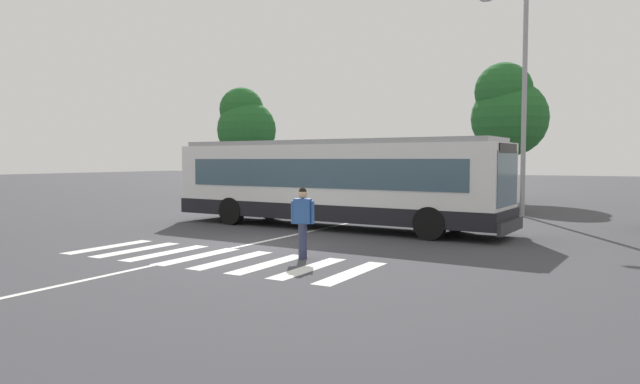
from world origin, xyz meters
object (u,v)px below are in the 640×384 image
object	(u,v)px
city_transit_bus	(333,182)
parked_car_blue	(379,192)
background_tree_right	(508,110)
twin_arm_street_lamp	(525,79)
background_tree_left	(245,124)
parked_car_charcoal	(484,196)
parked_car_black	(424,194)
pedestrian_crossing_street	(303,219)

from	to	relation	value
city_transit_bus	parked_car_blue	size ratio (longest dim) A/B	2.71
parked_car_blue	background_tree_right	bearing A→B (deg)	57.48
twin_arm_street_lamp	background_tree_left	size ratio (longest dim) A/B	1.37
twin_arm_street_lamp	background_tree_right	xyz separation A→B (m)	(-2.34, 8.54, -0.59)
parked_car_charcoal	background_tree_left	bearing A→B (deg)	167.62
city_transit_bus	twin_arm_street_lamp	xyz separation A→B (m)	(5.09, 7.50, 4.18)
parked_car_charcoal	background_tree_right	size ratio (longest dim) A/B	0.57
parked_car_blue	parked_car_black	world-z (taller)	same
parked_car_black	twin_arm_street_lamp	bearing A→B (deg)	-5.98
city_transit_bus	background_tree_right	size ratio (longest dim) A/B	1.58
pedestrian_crossing_street	parked_car_blue	size ratio (longest dim) A/B	0.38
parked_car_charcoal	pedestrian_crossing_street	bearing A→B (deg)	-93.94
twin_arm_street_lamp	background_tree_left	world-z (taller)	twin_arm_street_lamp
background_tree_right	background_tree_left	bearing A→B (deg)	-164.05
twin_arm_street_lamp	background_tree_right	distance (m)	8.87
city_transit_bus	pedestrian_crossing_street	bearing A→B (deg)	-68.48
parked_car_black	city_transit_bus	bearing A→B (deg)	-94.28
pedestrian_crossing_street	background_tree_left	bearing A→B (deg)	130.04
city_transit_bus	parked_car_blue	bearing A→B (deg)	102.91
parked_car_blue	background_tree_right	distance (m)	9.83
background_tree_left	twin_arm_street_lamp	bearing A→B (deg)	-13.42
parked_car_blue	background_tree_right	world-z (taller)	background_tree_right
pedestrian_crossing_street	parked_car_blue	world-z (taller)	pedestrian_crossing_street
pedestrian_crossing_street	background_tree_right	world-z (taller)	background_tree_right
pedestrian_crossing_street	parked_car_black	distance (m)	14.02
background_tree_left	city_transit_bus	bearing A→B (deg)	-43.16
parked_car_charcoal	parked_car_blue	bearing A→B (deg)	175.62
city_transit_bus	background_tree_right	world-z (taller)	background_tree_right
pedestrian_crossing_street	background_tree_left	size ratio (longest dim) A/B	0.25
parked_car_charcoal	twin_arm_street_lamp	distance (m)	5.35
city_transit_bus	background_tree_left	bearing A→B (deg)	136.84
parked_car_blue	background_tree_left	bearing A→B (deg)	163.74
parked_car_charcoal	background_tree_left	world-z (taller)	background_tree_left
city_transit_bus	pedestrian_crossing_street	size ratio (longest dim) A/B	7.21
pedestrian_crossing_street	parked_car_charcoal	size ratio (longest dim) A/B	0.38
parked_car_blue	twin_arm_street_lamp	distance (m)	8.73
parked_car_black	parked_car_charcoal	size ratio (longest dim) A/B	1.02
parked_car_black	parked_car_charcoal	world-z (taller)	same
parked_car_black	parked_car_blue	bearing A→B (deg)	165.67
city_transit_bus	parked_car_black	bearing A→B (deg)	85.72
parked_car_black	pedestrian_crossing_street	bearing A→B (deg)	-82.86
parked_car_blue	parked_car_black	size ratio (longest dim) A/B	1.00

